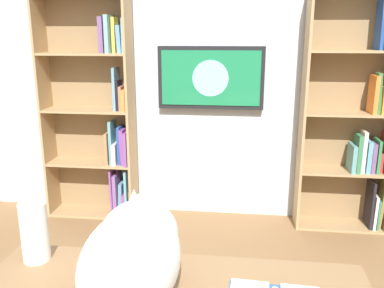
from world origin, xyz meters
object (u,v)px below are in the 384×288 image
at_px(bookshelf_left, 359,114).
at_px(paper_towel_roll, 35,232).
at_px(cat, 134,252).
at_px(bookshelf_right, 99,116).
at_px(wall_mounted_tv, 211,78).

xyz_separation_m(bookshelf_left, paper_towel_roll, (1.81, 2.11, -0.13)).
xyz_separation_m(cat, paper_towel_roll, (0.47, -0.19, -0.05)).
height_order(bookshelf_right, paper_towel_roll, bookshelf_right).
height_order(wall_mounted_tv, paper_towel_roll, wall_mounted_tv).
height_order(bookshelf_left, paper_towel_roll, bookshelf_left).
relative_size(bookshelf_left, wall_mounted_tv, 2.20).
relative_size(bookshelf_right, wall_mounted_tv, 2.16).
distance_m(bookshelf_right, wall_mounted_tv, 1.07).
distance_m(bookshelf_left, wall_mounted_tv, 1.29).
xyz_separation_m(bookshelf_left, cat, (1.34, 2.30, -0.08)).
height_order(bookshelf_left, bookshelf_right, bookshelf_left).
relative_size(wall_mounted_tv, paper_towel_roll, 3.75).
xyz_separation_m(bookshelf_right, cat, (-0.93, 2.30, -0.02)).
height_order(bookshelf_right, cat, bookshelf_right).
bearing_deg(paper_towel_roll, cat, 157.58).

